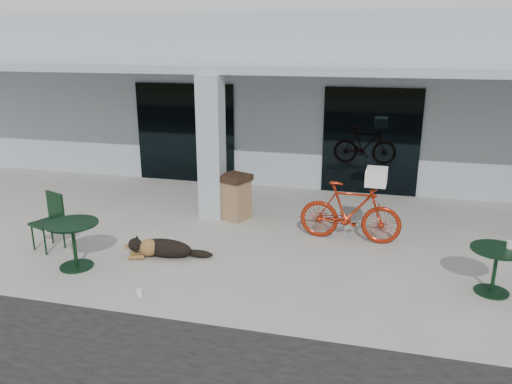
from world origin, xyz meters
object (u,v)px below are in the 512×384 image
(dog, at_px, (165,247))
(cafe_table_far, at_px, (494,271))
(trash_receptacle, at_px, (235,197))
(cafe_table_near, at_px, (74,245))
(cafe_chair_near, at_px, (47,222))
(bicycle, at_px, (350,212))

(dog, relative_size, cafe_table_far, 1.47)
(trash_receptacle, bearing_deg, cafe_table_far, -25.20)
(trash_receptacle, bearing_deg, cafe_table_near, -122.65)
(cafe_chair_near, relative_size, cafe_table_far, 1.34)
(bicycle, height_order, dog, bicycle)
(bicycle, xyz_separation_m, dog, (-3.19, -1.64, -0.40))
(cafe_chair_near, distance_m, trash_receptacle, 3.85)
(dog, xyz_separation_m, cafe_table_near, (-1.33, -0.78, 0.22))
(cafe_table_far, bearing_deg, cafe_table_near, -173.43)
(cafe_table_far, relative_size, trash_receptacle, 0.79)
(bicycle, xyz_separation_m, cafe_table_far, (2.33, -1.63, -0.22))
(cafe_chair_near, bearing_deg, bicycle, 39.90)
(cafe_table_far, distance_m, trash_receptacle, 5.39)
(bicycle, bearing_deg, cafe_chair_near, 111.65)
(dog, xyz_separation_m, cafe_chair_near, (-2.28, -0.20, 0.34))
(cafe_table_near, xyz_separation_m, cafe_chair_near, (-0.96, 0.58, 0.12))
(cafe_chair_near, bearing_deg, trash_receptacle, 61.83)
(dog, bearing_deg, cafe_chair_near, 166.21)
(dog, distance_m, cafe_chair_near, 2.32)
(cafe_chair_near, xyz_separation_m, trash_receptacle, (2.93, 2.50, -0.03))
(bicycle, distance_m, cafe_table_far, 2.85)
(bicycle, distance_m, trash_receptacle, 2.63)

